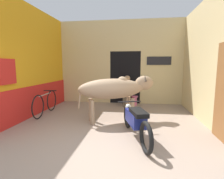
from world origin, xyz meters
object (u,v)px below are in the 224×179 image
Objects in this scene: cow at (116,89)px; plastic_stool at (134,100)px; motorcycle_near at (135,120)px; shopkeeper_seated at (127,90)px; bicycle at (45,103)px.

cow is 2.22m from plastic_stool.
motorcycle_near is 1.59× the size of shopkeeper_seated.
shopkeeper_seated is at bearing 31.12° from bicycle.
bicycle is at bearing 152.78° from motorcycle_near.
motorcycle_near is 3.32m from bicycle.
plastic_stool is at bearing 30.67° from bicycle.
motorcycle_near is 1.12× the size of bicycle.
bicycle is (-2.38, 0.33, -0.57)m from cow.
cow is 1.42m from motorcycle_near.
cow is 1.93m from shopkeeper_seated.
motorcycle_near is 3.11m from shopkeeper_seated.
cow is 5.88× the size of plastic_stool.
motorcycle_near is 5.04× the size of plastic_stool.
cow is at bearing -103.89° from plastic_stool.
bicycle is 3.04m from shopkeeper_seated.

